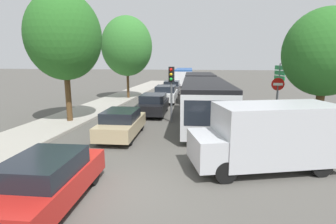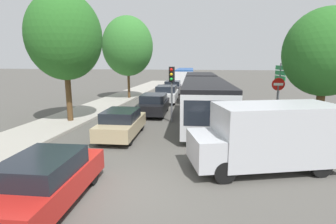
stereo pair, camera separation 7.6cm
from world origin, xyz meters
name	(u,v)px [view 2 (the right image)]	position (x,y,z in m)	size (l,w,h in m)	color
ground_plane	(128,191)	(0.00, 0.00, 0.00)	(200.00, 200.00, 0.00)	#4F4C47
kerb_strip_left	(118,99)	(-6.71, 17.49, 0.07)	(3.20, 44.97, 0.14)	#9E998E
articulated_bus	(202,92)	(1.68, 12.70, 1.47)	(3.87, 17.34, 2.55)	silver
city_bus_rear	(185,75)	(-1.85, 34.97, 1.42)	(3.35, 11.53, 2.45)	silver
queued_car_red	(46,180)	(-1.86, -1.06, 0.70)	(1.92, 4.09, 1.39)	#B21E19
queued_car_tan	(121,123)	(-2.03, 5.32, 0.70)	(1.91, 4.06, 1.38)	tan
queued_car_black	(154,104)	(-1.62, 10.96, 0.74)	(2.02, 4.29, 1.46)	black
queued_car_white	(167,94)	(-1.68, 16.58, 0.77)	(2.11, 4.49, 1.53)	white
queued_car_graphite	(173,87)	(-2.05, 22.93, 0.74)	(2.03, 4.31, 1.47)	#47474C
white_van	(269,135)	(4.34, 2.37, 1.24)	(5.35, 3.35, 2.31)	#B7BABF
traffic_light	(172,82)	(-0.04, 8.89, 2.50)	(0.33, 0.37, 3.40)	#56595E
no_entry_sign	(277,95)	(6.01, 8.59, 1.88)	(0.70, 0.08, 2.82)	#56595E
direction_sign_post	(280,79)	(6.81, 11.64, 2.57)	(0.36, 1.38, 3.60)	#56595E
tree_left_mid	(63,39)	(-6.23, 7.72, 5.00)	(4.31, 4.31, 7.66)	#51381E
tree_left_far	(127,48)	(-5.71, 17.96, 4.95)	(4.83, 4.83, 7.91)	#51381E
tree_right_near	(325,55)	(7.39, 6.40, 4.02)	(3.72, 3.72, 6.11)	#51381E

